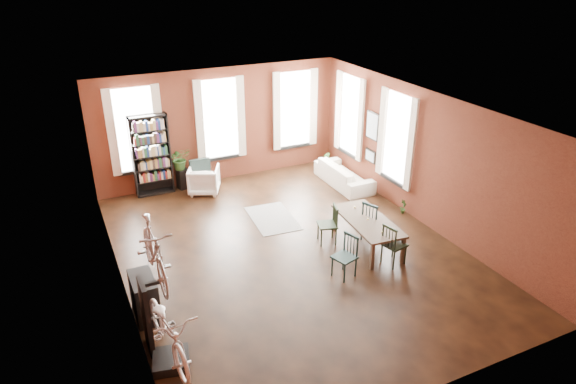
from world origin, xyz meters
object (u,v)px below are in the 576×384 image
dining_chair_a (344,257)px  bookshelf (151,155)px  bike_trainer (171,361)px  white_armchair (204,179)px  dining_chair_b (327,225)px  dining_table (367,233)px  plant_stand (183,179)px  cream_sofa (344,171)px  dining_chair_c (394,244)px  dining_chair_d (374,221)px  bicycle_floor (165,307)px  console_table (145,297)px

dining_chair_a → bookshelf: (-2.58, 5.64, 0.65)m
bike_trainer → bookshelf: bearing=79.9°
white_armchair → dining_chair_b: bearing=138.7°
dining_table → plant_stand: 5.62m
plant_stand → cream_sofa: bearing=-22.2°
dining_chair_b → dining_chair_c: size_ratio=0.96×
dining_chair_b → plant_stand: bearing=-137.5°
bookshelf → bike_trainer: bookshelf is taller
dining_chair_c → white_armchair: 5.75m
dining_chair_a → dining_chair_d: 1.68m
dining_chair_a → bookshelf: bookshelf is taller
bookshelf → white_armchair: bookshelf is taller
dining_table → plant_stand: (-2.88, 4.83, -0.04)m
dining_chair_a → dining_chair_c: bearing=71.3°
bicycle_floor → plant_stand: bearing=69.1°
cream_sofa → plant_stand: cream_sofa is taller
dining_table → dining_chair_d: bearing=36.4°
dining_chair_c → plant_stand: (-2.99, 5.68, -0.18)m
dining_chair_a → cream_sofa: 4.60m
dining_chair_b → dining_chair_a: bearing=1.0°
bookshelf → plant_stand: bookshelf is taller
console_table → dining_chair_a: bearing=-6.6°
plant_stand → bicycle_floor: bearing=-106.4°
dining_chair_b → bicycle_floor: bicycle_floor is taller
console_table → bike_trainer: bearing=-85.7°
white_armchair → cream_sofa: (3.72, -1.18, 0.00)m
dining_table → bicycle_floor: bicycle_floor is taller
cream_sofa → plant_stand: 4.50m
dining_chair_a → dining_chair_d: size_ratio=0.93×
dining_chair_c → cream_sofa: size_ratio=0.45×
bike_trainer → bicycle_floor: 1.02m
console_table → dining_table: bearing=4.3°
bicycle_floor → dining_chair_b: bearing=24.4°
white_armchair → bike_trainer: 6.56m
dining_chair_a → bicycle_floor: 3.91m
plant_stand → bicycle_floor: (-1.94, -6.58, 0.82)m
dining_chair_c → bicycle_floor: size_ratio=0.49×
dining_chair_b → white_armchair: size_ratio=1.10×
bicycle_floor → dining_table: bearing=15.5°
dining_table → white_armchair: white_armchair is taller
dining_chair_a → bicycle_floor: bicycle_floor is taller
dining_chair_c → dining_table: bearing=-4.2°
bookshelf → console_table: bookshelf is taller
dining_table → bicycle_floor: (-4.82, -1.75, 0.78)m
bookshelf → plant_stand: 1.13m
white_armchair → bicycle_floor: size_ratio=0.43×
dining_chair_d → console_table: size_ratio=1.20×
cream_sofa → dining_chair_a: bearing=149.0°
dining_chair_a → plant_stand: (-1.80, 5.64, -0.16)m
console_table → bicycle_floor: (0.12, -1.38, 0.70)m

